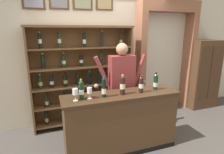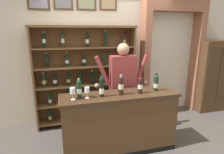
{
  "view_description": "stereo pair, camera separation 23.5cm",
  "coord_description": "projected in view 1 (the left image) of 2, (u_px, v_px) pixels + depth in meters",
  "views": [
    {
      "loc": [
        -1.15,
        -2.46,
        1.89
      ],
      "look_at": [
        -0.16,
        0.31,
        1.15
      ],
      "focal_mm": 29.51,
      "sensor_mm": 36.0,
      "label": 1
    },
    {
      "loc": [
        -0.92,
        -2.53,
        1.89
      ],
      "look_at": [
        -0.16,
        0.31,
        1.15
      ],
      "focal_mm": 29.51,
      "sensor_mm": 36.0,
      "label": 2
    }
  ],
  "objects": [
    {
      "name": "ground_plane",
      "position": [
        127.0,
        148.0,
        3.08
      ],
      "size": [
        14.0,
        14.0,
        0.02
      ],
      "primitive_type": "cube",
      "color": "#47423D"
    },
    {
      "name": "back_wall",
      "position": [
        102.0,
        39.0,
        3.9
      ],
      "size": [
        12.0,
        0.19,
        3.44
      ],
      "color": "beige",
      "rests_on": "ground"
    },
    {
      "name": "wine_shelf",
      "position": [
        83.0,
        74.0,
        3.67
      ],
      "size": [
        2.01,
        0.34,
        1.99
      ],
      "color": "brown",
      "rests_on": "ground"
    },
    {
      "name": "archway_doorway",
      "position": [
        163.0,
        51.0,
        4.34
      ],
      "size": [
        1.47,
        0.45,
        2.54
      ],
      "color": "#935B42",
      "rests_on": "ground"
    },
    {
      "name": "side_cabinet",
      "position": [
        202.0,
        74.0,
        4.59
      ],
      "size": [
        0.75,
        0.46,
        1.67
      ],
      "color": "#4C331E",
      "rests_on": "ground"
    },
    {
      "name": "tasting_counter",
      "position": [
        121.0,
        122.0,
        2.92
      ],
      "size": [
        1.81,
        0.49,
        0.96
      ],
      "color": "#4C331E",
      "rests_on": "ground"
    },
    {
      "name": "shopkeeper",
      "position": [
        122.0,
        79.0,
        3.3
      ],
      "size": [
        1.0,
        0.22,
        1.69
      ],
      "color": "#2D3347",
      "rests_on": "ground"
    },
    {
      "name": "tasting_bottle_brunello",
      "position": [
        81.0,
        90.0,
        2.57
      ],
      "size": [
        0.07,
        0.07,
        0.29
      ],
      "color": "black",
      "rests_on": "tasting_counter"
    },
    {
      "name": "tasting_bottle_bianco",
      "position": [
        104.0,
        87.0,
        2.64
      ],
      "size": [
        0.07,
        0.07,
        0.31
      ],
      "color": "black",
      "rests_on": "tasting_counter"
    },
    {
      "name": "tasting_bottle_rosso",
      "position": [
        123.0,
        85.0,
        2.75
      ],
      "size": [
        0.08,
        0.08,
        0.31
      ],
      "color": "black",
      "rests_on": "tasting_counter"
    },
    {
      "name": "tasting_bottle_chianti",
      "position": [
        141.0,
        84.0,
        2.84
      ],
      "size": [
        0.07,
        0.07,
        0.27
      ],
      "color": "black",
      "rests_on": "tasting_counter"
    },
    {
      "name": "tasting_bottle_super_tuscan",
      "position": [
        156.0,
        82.0,
        2.98
      ],
      "size": [
        0.07,
        0.07,
        0.29
      ],
      "color": "black",
      "rests_on": "tasting_counter"
    },
    {
      "name": "wine_glass_center",
      "position": [
        75.0,
        92.0,
        2.5
      ],
      "size": [
        0.08,
        0.08,
        0.17
      ],
      "color": "silver",
      "rests_on": "tasting_counter"
    },
    {
      "name": "wine_glass_left",
      "position": [
        90.0,
        91.0,
        2.58
      ],
      "size": [
        0.07,
        0.07,
        0.16
      ],
      "color": "silver",
      "rests_on": "tasting_counter"
    }
  ]
}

